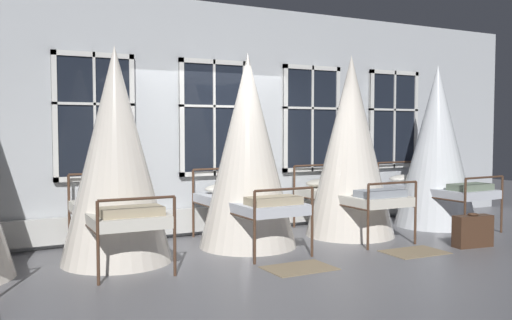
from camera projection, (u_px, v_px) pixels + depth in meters
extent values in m
plane|color=slate|center=(250.00, 248.00, 7.73)|extent=(23.53, 23.53, 0.00)
cube|color=silver|center=(211.00, 119.00, 8.78)|extent=(12.77, 0.10, 3.58)
cube|color=black|center=(94.00, 117.00, 7.83)|extent=(1.12, 0.02, 1.78)
cube|color=silver|center=(95.00, 178.00, 7.88)|extent=(1.12, 0.06, 0.07)
cube|color=silver|center=(93.00, 55.00, 7.78)|extent=(1.12, 0.06, 0.07)
cube|color=silver|center=(55.00, 116.00, 7.58)|extent=(0.07, 0.06, 1.78)
cube|color=silver|center=(132.00, 117.00, 8.08)|extent=(0.07, 0.06, 1.78)
cube|color=silver|center=(94.00, 117.00, 7.83)|extent=(0.04, 0.06, 1.78)
cube|color=silver|center=(94.00, 104.00, 7.82)|extent=(1.12, 0.06, 0.04)
cube|color=black|center=(214.00, 118.00, 8.68)|extent=(1.12, 0.02, 1.78)
cube|color=silver|center=(214.00, 173.00, 8.73)|extent=(1.12, 0.06, 0.07)
cube|color=silver|center=(214.00, 62.00, 8.63)|extent=(1.12, 0.06, 0.07)
cube|color=silver|center=(182.00, 118.00, 8.43)|extent=(0.07, 0.06, 1.78)
cube|color=silver|center=(244.00, 118.00, 8.93)|extent=(0.07, 0.06, 1.78)
cube|color=silver|center=(214.00, 118.00, 8.68)|extent=(0.04, 0.06, 1.78)
cube|color=silver|center=(214.00, 106.00, 8.67)|extent=(1.12, 0.06, 0.04)
cube|color=black|center=(312.00, 119.00, 9.53)|extent=(1.12, 0.02, 1.78)
cube|color=silver|center=(312.00, 169.00, 9.58)|extent=(1.12, 0.06, 0.07)
cube|color=silver|center=(312.00, 68.00, 9.48)|extent=(1.12, 0.06, 0.07)
cube|color=silver|center=(285.00, 118.00, 9.28)|extent=(0.07, 0.06, 1.78)
cube|color=silver|center=(337.00, 119.00, 9.78)|extent=(0.07, 0.06, 1.78)
cube|color=silver|center=(312.00, 119.00, 9.53)|extent=(0.04, 0.06, 1.78)
cube|color=silver|center=(312.00, 108.00, 9.52)|extent=(1.12, 0.06, 0.04)
cube|color=black|center=(394.00, 119.00, 10.38)|extent=(1.12, 0.02, 1.78)
cube|color=silver|center=(393.00, 166.00, 10.43)|extent=(1.12, 0.06, 0.07)
cube|color=silver|center=(394.00, 73.00, 10.33)|extent=(1.12, 0.06, 0.07)
cube|color=silver|center=(371.00, 119.00, 10.13)|extent=(0.07, 0.06, 1.78)
cube|color=silver|center=(415.00, 120.00, 10.63)|extent=(0.07, 0.06, 1.78)
cube|color=silver|center=(394.00, 119.00, 10.38)|extent=(0.04, 0.06, 1.78)
cube|color=silver|center=(394.00, 110.00, 10.37)|extent=(1.12, 0.06, 0.04)
cube|color=silver|center=(215.00, 218.00, 8.75)|extent=(7.83, 0.10, 0.36)
cylinder|color=#4C3323|center=(69.00, 212.00, 7.61)|extent=(0.04, 0.04, 1.02)
cylinder|color=#4C3323|center=(131.00, 208.00, 7.99)|extent=(0.04, 0.04, 1.02)
cylinder|color=#4C3323|center=(98.00, 243.00, 5.89)|extent=(0.04, 0.04, 0.89)
cylinder|color=#4C3323|center=(175.00, 236.00, 6.27)|extent=(0.04, 0.04, 0.89)
cylinder|color=#4C3323|center=(82.00, 221.00, 6.75)|extent=(0.08, 1.94, 0.03)
cylinder|color=#4C3323|center=(150.00, 216.00, 7.13)|extent=(0.08, 1.94, 0.03)
cylinder|color=#4C3323|center=(100.00, 174.00, 7.77)|extent=(0.84, 0.05, 0.03)
cylinder|color=#4C3323|center=(137.00, 199.00, 6.05)|extent=(0.84, 0.05, 0.03)
cube|color=silver|center=(117.00, 213.00, 6.93)|extent=(0.90, 1.97, 0.13)
ellipsoid|color=beige|center=(104.00, 196.00, 7.57)|extent=(0.65, 0.41, 0.14)
cube|color=tan|center=(131.00, 211.00, 6.30)|extent=(0.70, 0.38, 0.10)
cone|color=silver|center=(116.00, 154.00, 6.89)|extent=(1.36, 1.36, 2.65)
cylinder|color=#4C3323|center=(193.00, 204.00, 8.50)|extent=(0.04, 0.04, 1.02)
cylinder|color=#4C3323|center=(243.00, 200.00, 8.90)|extent=(0.04, 0.04, 1.02)
cylinder|color=#4C3323|center=(255.00, 228.00, 6.81)|extent=(0.04, 0.04, 0.89)
cylinder|color=#4C3323|center=(312.00, 222.00, 7.21)|extent=(0.04, 0.04, 0.89)
cylinder|color=#4C3323|center=(221.00, 210.00, 7.65)|extent=(0.05, 1.94, 0.03)
cylinder|color=#4C3323|center=(274.00, 206.00, 8.05)|extent=(0.05, 1.94, 0.03)
cylinder|color=#4C3323|center=(218.00, 169.00, 8.67)|extent=(0.84, 0.04, 0.03)
cylinder|color=#4C3323|center=(284.00, 189.00, 6.98)|extent=(0.84, 0.04, 0.03)
cube|color=silver|center=(248.00, 203.00, 7.85)|extent=(0.88, 1.96, 0.13)
ellipsoid|color=silver|center=(225.00, 188.00, 8.47)|extent=(0.65, 0.41, 0.14)
cube|color=tan|center=(274.00, 201.00, 7.22)|extent=(0.69, 0.37, 0.10)
cone|color=silver|center=(248.00, 151.00, 7.80)|extent=(1.36, 1.36, 2.67)
cylinder|color=#4C3323|center=(294.00, 197.00, 9.32)|extent=(0.04, 0.04, 1.02)
cylinder|color=#4C3323|center=(336.00, 194.00, 9.70)|extent=(0.04, 0.04, 1.02)
cylinder|color=#4C3323|center=(368.00, 217.00, 7.60)|extent=(0.04, 0.04, 0.89)
cylinder|color=#4C3323|center=(415.00, 213.00, 7.98)|extent=(0.04, 0.04, 0.89)
cylinder|color=#4C3323|center=(327.00, 202.00, 8.46)|extent=(0.07, 1.94, 0.03)
cylinder|color=#4C3323|center=(372.00, 199.00, 8.84)|extent=(0.07, 1.94, 0.03)
cylinder|color=#4C3323|center=(316.00, 165.00, 9.48)|extent=(0.84, 0.05, 0.03)
cylinder|color=#4C3323|center=(393.00, 183.00, 7.77)|extent=(0.84, 0.05, 0.03)
cube|color=silver|center=(350.00, 196.00, 8.65)|extent=(0.89, 1.97, 0.13)
ellipsoid|color=#B7B2A3|center=(324.00, 183.00, 9.28)|extent=(0.65, 0.41, 0.14)
cube|color=#8C939E|center=(380.00, 193.00, 8.01)|extent=(0.70, 0.37, 0.10)
cone|color=silver|center=(351.00, 146.00, 8.60)|extent=(1.36, 1.36, 2.75)
cylinder|color=#4C3323|center=(378.00, 191.00, 10.14)|extent=(0.04, 0.04, 1.02)
cylinder|color=#4C3323|center=(412.00, 189.00, 10.55)|extent=(0.04, 0.04, 1.02)
cylinder|color=#4C3323|center=(465.00, 208.00, 8.46)|extent=(0.04, 0.04, 0.89)
cylinder|color=#4C3323|center=(502.00, 204.00, 8.87)|extent=(0.04, 0.04, 0.89)
cylinder|color=#4C3323|center=(417.00, 195.00, 9.30)|extent=(0.07, 1.94, 0.03)
cylinder|color=#4C3323|center=(453.00, 193.00, 9.71)|extent=(0.07, 1.94, 0.03)
cylinder|color=#4C3323|center=(396.00, 162.00, 10.32)|extent=(0.84, 0.05, 0.03)
cylinder|color=#4C3323|center=(484.00, 177.00, 8.64)|extent=(0.84, 0.05, 0.03)
cube|color=silver|center=(436.00, 190.00, 9.50)|extent=(0.90, 1.97, 0.13)
ellipsoid|color=silver|center=(405.00, 178.00, 10.12)|extent=(0.65, 0.41, 0.14)
cube|color=slate|center=(470.00, 187.00, 8.87)|extent=(0.70, 0.37, 0.10)
cone|color=white|center=(437.00, 146.00, 9.45)|extent=(1.36, 1.36, 2.69)
cube|color=#8E7A5B|center=(299.00, 268.00, 6.62)|extent=(0.80, 0.56, 0.01)
cube|color=#8E7A5B|center=(415.00, 252.00, 7.47)|extent=(0.82, 0.59, 0.01)
cube|color=#472D1E|center=(473.00, 231.00, 7.81)|extent=(0.58, 0.27, 0.44)
cube|color=tan|center=(467.00, 230.00, 7.91)|extent=(0.50, 0.08, 0.03)
torus|color=#472D1E|center=(473.00, 214.00, 7.80)|extent=(0.16, 0.16, 0.02)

